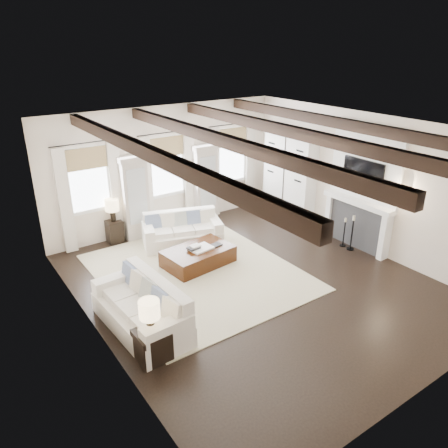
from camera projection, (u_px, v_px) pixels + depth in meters
ground at (254, 283)px, 9.10m from camera, size 7.50×7.50×0.00m
room_shell at (258, 180)px, 9.43m from camera, size 6.54×7.54×3.22m
area_rug at (197, 272)px, 9.52m from camera, size 3.86×4.49×0.02m
sofa_back at (182, 232)px, 10.72m from camera, size 2.05×1.40×0.81m
sofa_left at (144, 310)px, 7.58m from camera, size 1.05×2.12×0.89m
ottoman at (198, 257)px, 9.77m from camera, size 1.60×1.10×0.39m
tray at (201, 248)px, 9.68m from camera, size 0.54×0.43×0.04m
book_lower at (194, 248)px, 9.61m from camera, size 0.28×0.23×0.04m
book_upper at (195, 246)px, 9.62m from camera, size 0.24×0.19×0.03m
book_loose at (216, 245)px, 9.85m from camera, size 0.26×0.21×0.03m
side_table_front at (152, 345)px, 6.88m from camera, size 0.50×0.50×0.50m
lamp_front at (149, 311)px, 6.63m from camera, size 0.33×0.33×0.56m
side_table_back at (115, 231)px, 10.86m from camera, size 0.37×0.37×0.56m
lamp_back at (112, 206)px, 10.59m from camera, size 0.33×0.33×0.58m
candlestick_near at (352, 236)px, 10.42m from camera, size 0.18×0.18×0.87m
candlestick_far at (344, 234)px, 10.62m from camera, size 0.15×0.15×0.73m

